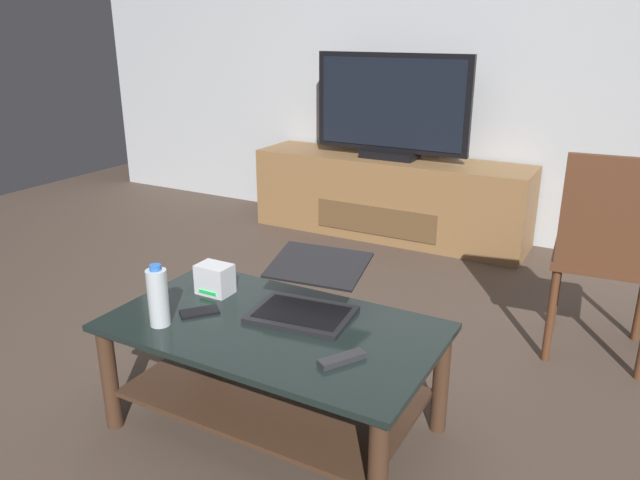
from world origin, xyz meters
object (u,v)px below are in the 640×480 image
Objects in this scene: coffee_table at (274,357)px; cell_phone at (200,312)px; television at (391,109)px; router_box at (215,279)px; water_bottle_near at (158,297)px; media_cabinet at (389,197)px; dining_chair at (609,248)px; laptop at (309,294)px; tv_remote at (342,359)px.

cell_phone reaches higher than coffee_table.
television is 8.14× the size of router_box.
television reaches higher than water_bottle_near.
router_box is (0.16, -2.18, 0.21)m from media_cabinet.
media_cabinet is at bearing 94.29° from router_box.
router_box is at bearing 89.41° from water_bottle_near.
media_cabinet is 2.06× the size of dining_chair.
tv_remote is (0.28, -0.28, -0.05)m from laptop.
coffee_table is 7.35× the size of tv_remote.
cell_phone is at bearing -84.51° from television.
laptop is 0.54m from water_bottle_near.
television is at bearing 93.72° from water_bottle_near.
television is 2.58m from tv_remote.
coffee_table is at bearing -18.68° from router_box.
media_cabinet is 2.37m from cell_phone.
laptop reaches higher than router_box.
television is at bearing 104.91° from laptop.
water_bottle_near is at bearing -141.97° from tv_remote.
media_cabinet is at bearing 134.56° from cell_phone.
coffee_table is 8.72× the size of router_box.
cell_phone is at bearing -70.70° from router_box.
router_box is (-0.35, 0.12, 0.19)m from coffee_table.
water_bottle_near reaches higher than cell_phone.
tv_remote is at bearing -18.34° from coffee_table.
router_box is 0.96× the size of cell_phone.
cell_phone is (-0.29, -0.06, 0.14)m from coffee_table.
router_box is (-0.40, -0.05, -0.00)m from laptop.
router_box is at bearing 148.41° from cell_phone.
water_bottle_near is at bearing -75.85° from cell_phone.
dining_chair reaches higher than coffee_table.
water_bottle_near is (-0.35, -0.19, 0.24)m from coffee_table.
dining_chair is at bearing 48.78° from coffee_table.
laptop is (0.56, -2.14, 0.21)m from media_cabinet.
water_bottle_near is at bearing -135.38° from dining_chair.
router_box is at bearing -173.16° from laptop.
laptop is at bearing 72.24° from cell_phone.
dining_chair is at bearing 82.00° from cell_phone.
tv_remote is (0.62, -0.05, 0.01)m from cell_phone.
laptop is 0.40m from router_box.
television reaches higher than coffee_table.
router_box is 0.59× the size of water_bottle_near.
media_cabinet is 2.56m from tv_remote.
television is 1.15× the size of dining_chair.
coffee_table is at bearing -107.55° from laptop.
water_bottle_near is at bearing -86.31° from media_cabinet.
laptop is (0.56, -2.11, -0.41)m from television.
television is 4.82× the size of water_bottle_near.
dining_chair is at bearing 45.81° from laptop.
cell_phone is at bearing 65.03° from water_bottle_near.
media_cabinet is 1.79× the size of television.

